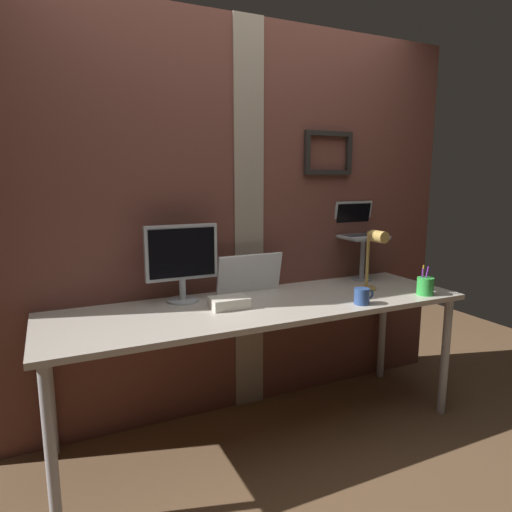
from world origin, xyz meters
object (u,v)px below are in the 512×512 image
whiteboard_panel (250,273)px  desk_lamp (374,254)px  monitor (182,257)px  laptop (358,226)px  pen_cup (425,286)px  coffee_mug (362,296)px

whiteboard_panel → desk_lamp: size_ratio=1.09×
monitor → whiteboard_panel: monitor is taller
laptop → desk_lamp: size_ratio=0.80×
pen_cup → coffee_mug: (-0.46, -0.00, -0.01)m
desk_lamp → coffee_mug: size_ratio=3.10×
desk_lamp → pen_cup: (0.24, -0.19, -0.18)m
monitor → pen_cup: size_ratio=2.44×
laptop → monitor: bearing=-177.0°
whiteboard_panel → coffee_mug: 0.68m
monitor → coffee_mug: monitor is taller
laptop → coffee_mug: (-0.37, -0.54, -0.31)m
monitor → whiteboard_panel: (0.43, 0.03, -0.14)m
monitor → laptop: laptop is taller
monitor → pen_cup: monitor is taller
whiteboard_panel → desk_lamp: (0.68, -0.31, 0.12)m
desk_lamp → pen_cup: size_ratio=2.13×
desk_lamp → pen_cup: bearing=-39.4°
monitor → laptop: (1.25, 0.07, 0.10)m
pen_cup → laptop: bearing=99.8°
laptop → pen_cup: bearing=-80.2°
whiteboard_panel → desk_lamp: desk_lamp is taller
laptop → desk_lamp: bearing=-112.5°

